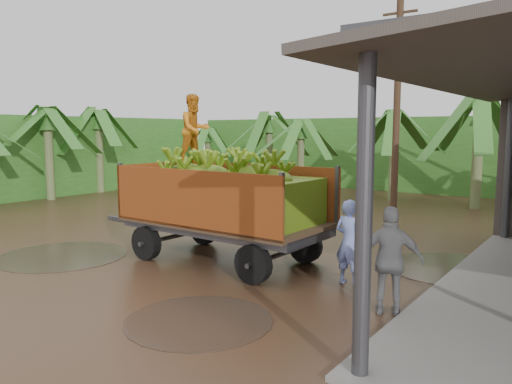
% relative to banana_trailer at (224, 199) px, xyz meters
% --- Properties ---
extents(ground, '(100.00, 100.00, 0.00)m').
position_rel_banana_trailer_xyz_m(ground, '(-0.51, 0.41, -1.41)').
color(ground, black).
rests_on(ground, ground).
extents(hedge_north, '(22.00, 3.00, 3.60)m').
position_rel_banana_trailer_xyz_m(hedge_north, '(-2.51, 16.41, 0.39)').
color(hedge_north, '#2D661E').
rests_on(hedge_north, ground).
extents(hedge_west, '(3.00, 18.00, 3.60)m').
position_rel_banana_trailer_xyz_m(hedge_west, '(-14.51, 4.41, 0.39)').
color(hedge_west, '#2D661E').
rests_on(hedge_west, ground).
extents(banana_trailer, '(6.47, 2.32, 3.81)m').
position_rel_banana_trailer_xyz_m(banana_trailer, '(0.00, 0.00, 0.00)').
color(banana_trailer, '#B14D19').
rests_on(banana_trailer, ground).
extents(man_blue, '(0.65, 0.47, 1.65)m').
position_rel_banana_trailer_xyz_m(man_blue, '(3.06, 0.05, -0.59)').
color(man_blue, '#7E93E7').
rests_on(man_blue, ground).
extents(man_grey, '(1.12, 0.78, 1.76)m').
position_rel_banana_trailer_xyz_m(man_grey, '(4.29, -1.03, -0.53)').
color(man_grey, slate).
rests_on(man_grey, ground).
extents(utility_pole, '(1.20, 0.24, 7.50)m').
position_rel_banana_trailer_xyz_m(utility_pole, '(0.78, 8.56, 2.39)').
color(utility_pole, '#47301E').
rests_on(utility_pole, ground).
extents(banana_plants, '(24.80, 20.23, 4.25)m').
position_rel_banana_trailer_xyz_m(banana_plants, '(-5.61, 7.35, 0.47)').
color(banana_plants, '#2D661E').
rests_on(banana_plants, ground).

